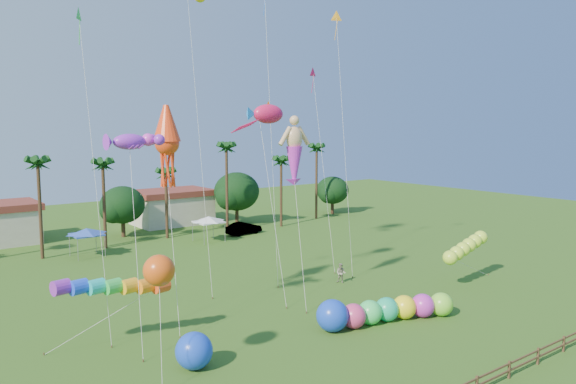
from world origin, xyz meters
TOP-DOWN VIEW (x-y plane):
  - ground at (0.00, 0.00)m, footprint 160.00×160.00m
  - tree_line at (3.57, 44.00)m, footprint 69.46×8.91m
  - buildings_row at (-3.09, 50.00)m, footprint 35.00×7.00m
  - tent_row at (-6.00, 36.33)m, footprint 31.00×4.00m
  - fence at (0.00, -6.00)m, footprint 36.12×0.12m
  - car_b at (13.78, 37.28)m, footprint 4.93×2.21m
  - spectator_b at (8.48, 13.43)m, footprint 1.00×1.06m
  - caterpillar_inflatable at (3.79, 4.24)m, footprint 10.59×4.68m
  - blue_ball at (-10.11, 5.57)m, footprint 2.14×2.14m
  - rainbow_tube at (-11.29, 10.99)m, footprint 8.62×2.43m
  - green_worm at (14.52, 6.50)m, footprint 9.92×2.07m
  - orange_ball_kite at (-12.24, 5.23)m, footprint 2.12×2.58m
  - merman_kite at (2.33, 12.24)m, footprint 2.52×4.04m
  - fish_kite at (2.30, 15.65)m, footprint 4.25×5.70m
  - squid_kite at (-7.42, 14.09)m, footprint 2.37×5.02m
  - lobster_kite at (-10.98, 11.87)m, footprint 4.15×5.31m
  - delta_kite_red at (11.24, 20.64)m, footprint 1.81×5.05m
  - delta_kite_yellow at (11.65, 17.79)m, footprint 1.95×4.35m
  - delta_kite_green at (-12.72, 15.06)m, footprint 0.84×4.27m
  - delta_kite_blue at (4.11, 18.61)m, footprint 1.51×3.55m

SIDE VIEW (x-z plane):
  - ground at x=0.00m, z-range 0.00..0.00m
  - fence at x=0.00m, z-range 0.11..1.11m
  - car_b at x=13.78m, z-range 0.00..1.57m
  - spectator_b at x=8.48m, z-range 0.00..1.74m
  - caterpillar_inflatable at x=3.79m, z-range -0.18..2.01m
  - blue_ball at x=-10.11m, z-range 0.00..2.14m
  - buildings_row at x=-3.09m, z-range 0.00..4.00m
  - green_worm at x=14.52m, z-range 0.98..4.44m
  - tent_row at x=-6.00m, z-range 2.45..3.05m
  - rainbow_tube at x=-11.29m, z-range 1.52..5.53m
  - tree_line at x=3.57m, z-range -1.22..9.78m
  - orange_ball_kite at x=-12.24m, z-range 2.65..9.65m
  - merman_kite at x=2.33m, z-range 4.44..18.51m
  - squid_kite at x=-7.42m, z-range 4.91..20.21m
  - lobster_kite at x=-10.98m, z-range 6.02..19.51m
  - fish_kite at x=2.30m, z-range 6.91..22.49m
  - delta_kite_red at x=11.24m, z-range 8.75..28.17m
  - delta_kite_green at x=-12.72m, z-range 9.56..30.81m
  - delta_kite_yellow at x=11.65m, z-range 11.10..35.47m
  - delta_kite_blue at x=4.11m, z-range 11.54..37.10m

